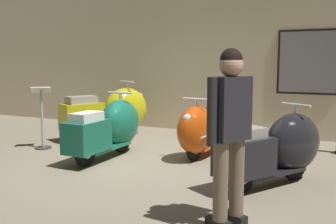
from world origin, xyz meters
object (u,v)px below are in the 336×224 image
at_px(visitor_0, 230,125).
at_px(info_stanchion, 42,123).
at_px(scooter_0, 113,112).
at_px(scooter_3, 279,148).
at_px(scooter_2, 203,129).
at_px(scooter_1, 111,128).

distance_m(visitor_0, info_stanchion, 4.23).
relative_size(scooter_0, scooter_3, 1.15).
xyz_separation_m(scooter_2, scooter_3, (1.32, -0.90, 0.01)).
height_order(scooter_0, info_stanchion, scooter_0).
bearing_deg(info_stanchion, scooter_2, 13.81).
bearing_deg(scooter_3, scooter_2, 86.10).
bearing_deg(scooter_0, info_stanchion, -172.79).
relative_size(scooter_1, scooter_3, 1.03).
height_order(scooter_0, scooter_2, scooter_0).
distance_m(scooter_0, scooter_1, 1.62).
height_order(scooter_0, scooter_3, scooter_0).
bearing_deg(scooter_2, scooter_0, -103.11).
height_order(scooter_1, scooter_3, scooter_1).
relative_size(scooter_1, scooter_2, 1.03).
xyz_separation_m(scooter_1, visitor_0, (2.46, -1.76, 0.47)).
height_order(visitor_0, info_stanchion, visitor_0).
distance_m(scooter_1, info_stanchion, 1.38).
distance_m(scooter_0, info_stanchion, 1.51).
height_order(scooter_2, visitor_0, visitor_0).
bearing_deg(scooter_0, scooter_1, -120.71).
bearing_deg(info_stanchion, visitor_0, -24.03).
height_order(scooter_1, scooter_2, scooter_1).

